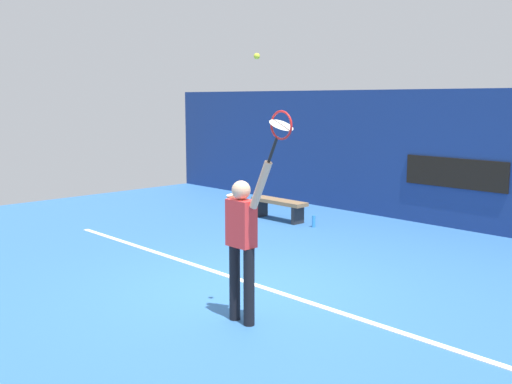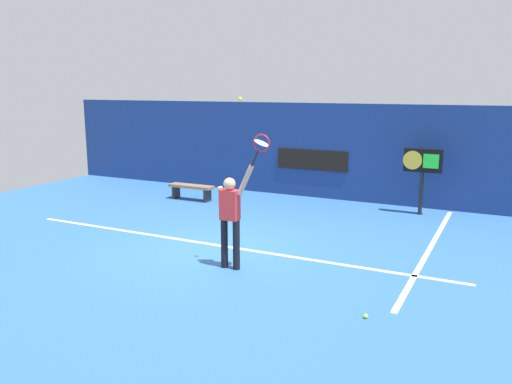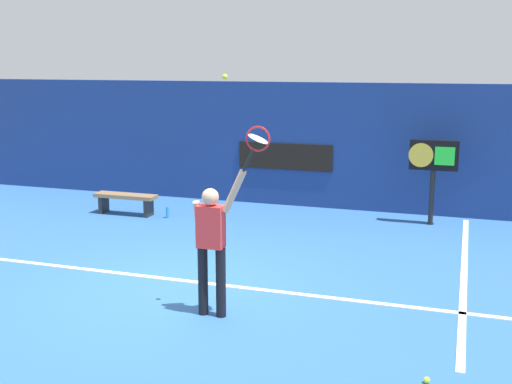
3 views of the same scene
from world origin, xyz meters
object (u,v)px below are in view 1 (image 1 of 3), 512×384
tennis_ball (257,56)px  court_bench (279,205)px  tennis_player (242,239)px  tennis_racket (280,128)px  water_bottle (314,221)px

tennis_ball → court_bench: 6.70m
tennis_player → tennis_racket: (0.61, -0.00, 1.30)m
tennis_player → court_bench: bearing=130.3°
tennis_player → tennis_racket: size_ratio=3.16×
tennis_racket → court_bench: tennis_racket is taller
tennis_player → tennis_racket: tennis_racket is taller
tennis_player → tennis_ball: bearing=19.7°
water_bottle → tennis_ball: bearing=-55.7°
court_bench → water_bottle: 1.02m
tennis_racket → water_bottle: bearing=127.4°
court_bench → tennis_player: bearing=-49.7°
tennis_racket → tennis_player: bearing=179.6°
water_bottle → tennis_player: bearing=-57.7°
tennis_ball → water_bottle: bearing=124.3°
tennis_player → water_bottle: size_ratio=8.14×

